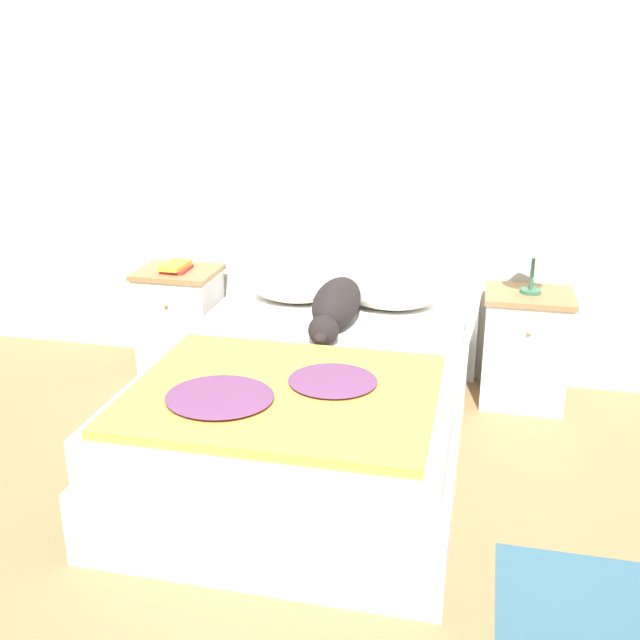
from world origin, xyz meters
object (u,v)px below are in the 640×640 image
bed (310,406)px  book_stack (176,267)px  dog (336,305)px  pillow_left (296,286)px  nightstand_left (181,320)px  nightstand_right (525,348)px  pillow_right (391,293)px  table_lamp (535,240)px

bed → book_stack: bearing=141.0°
dog → pillow_left: bearing=131.0°
nightstand_left → dog: size_ratio=0.81×
nightstand_right → pillow_right: (-0.73, -0.05, 0.28)m
pillow_right → table_lamp: size_ratio=1.32×
bed → nightstand_left: nightstand_left is taller
book_stack → table_lamp: size_ratio=0.57×
nightstand_left → table_lamp: table_lamp is taller
nightstand_right → dog: dog is taller
nightstand_left → pillow_right: pillow_right is taller
pillow_left → table_lamp: (1.27, 0.06, 0.32)m
table_lamp → bed: bearing=-140.4°
pillow_left → book_stack: 0.74m
pillow_right → nightstand_left: bearing=177.6°
pillow_right → dog: size_ratio=0.64×
book_stack → nightstand_left: bearing=88.0°
pillow_left → pillow_right: (0.54, 0.00, 0.00)m
pillow_left → book_stack: size_ratio=2.29×
dog → nightstand_right: bearing=22.3°
pillow_left → book_stack: bearing=177.1°
nightstand_right → table_lamp: (-0.00, 0.00, 0.60)m
table_lamp → nightstand_right: bearing=-90.0°
nightstand_left → nightstand_right: 2.00m
pillow_left → table_lamp: table_lamp is taller
bed → pillow_left: (-0.27, 0.77, 0.34)m
nightstand_left → pillow_right: 1.30m
book_stack → table_lamp: bearing=0.5°
bed → pillow_right: (0.27, 0.77, 0.34)m
pillow_right → dog: dog is taller
nightstand_right → pillow_right: 0.79m
nightstand_right → pillow_left: size_ratio=1.28×
bed → nightstand_right: size_ratio=3.22×
nightstand_left → table_lamp: (2.00, 0.00, 0.60)m
dog → table_lamp: (0.97, 0.40, 0.30)m
bed → dog: 0.56m
bed → pillow_right: bearing=70.9°
bed → table_lamp: 1.46m
pillow_right → table_lamp: table_lamp is taller
bed → nightstand_left: bearing=140.5°
nightstand_left → book_stack: (-0.00, -0.02, 0.34)m
nightstand_left → table_lamp: 2.09m
pillow_left → pillow_right: bearing=0.0°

